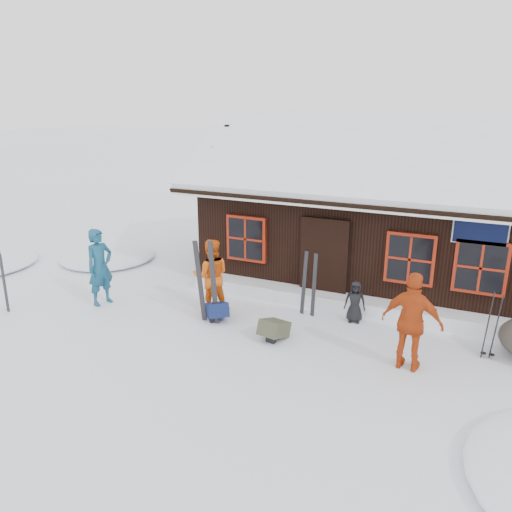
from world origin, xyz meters
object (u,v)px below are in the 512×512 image
object	(u,v)px
ski_poles	(492,327)
backpack_blue	(217,313)
skier_teal	(100,267)
ski_pair_left	(1,283)
skier_crouched	(355,302)
backpack_olive	(274,332)
skier_orange_right	(412,322)
skier_orange_left	(211,276)

from	to	relation	value
ski_poles	backpack_blue	bearing A→B (deg)	-173.71
skier_teal	ski_pair_left	xyz separation A→B (m)	(-1.67, -1.33, -0.19)
skier_teal	ski_poles	distance (m)	8.38
skier_crouched	ski_poles	xyz separation A→B (m)	(2.67, -0.55, 0.17)
ski_poles	backpack_olive	distance (m)	4.08
skier_crouched	ski_poles	size ratio (longest dim) A/B	0.69
backpack_olive	skier_crouched	bearing A→B (deg)	59.82
ski_pair_left	backpack_olive	xyz separation A→B (m)	(6.06, 1.29, -0.56)
skier_orange_right	skier_crouched	bearing A→B (deg)	-42.46
skier_teal	backpack_olive	xyz separation A→B (m)	(4.39, -0.04, -0.75)
ski_poles	skier_crouched	bearing A→B (deg)	168.41
skier_teal	ski_poles	xyz separation A→B (m)	(8.33, 0.91, -0.28)
ski_pair_left	skier_crouched	bearing A→B (deg)	29.19
skier_crouched	ski_pair_left	xyz separation A→B (m)	(-7.33, -2.79, 0.25)
skier_crouched	ski_pair_left	size ratio (longest dim) A/B	0.61
skier_orange_right	skier_crouched	distance (m)	2.11
skier_teal	backpack_olive	size ratio (longest dim) A/B	3.12
skier_crouched	backpack_blue	world-z (taller)	skier_crouched
ski_poles	backpack_blue	distance (m)	5.48
backpack_olive	backpack_blue	bearing A→B (deg)	177.12
skier_teal	skier_orange_left	bearing A→B (deg)	-61.14
skier_crouched	skier_orange_right	bearing A→B (deg)	-57.85
backpack_blue	backpack_olive	xyz separation A→B (m)	(1.49, -0.35, 0.01)
skier_orange_left	skier_teal	bearing A→B (deg)	-13.91
skier_orange_left	skier_orange_right	size ratio (longest dim) A/B	0.93
skier_crouched	ski_poles	bearing A→B (deg)	-20.56
skier_orange_right	ski_poles	xyz separation A→B (m)	(1.31, 1.01, -0.28)
skier_orange_right	ski_pair_left	size ratio (longest dim) A/B	1.19
ski_pair_left	backpack_blue	world-z (taller)	ski_pair_left
ski_poles	backpack_blue	xyz separation A→B (m)	(-5.43, -0.60, -0.48)
skier_orange_left	ski_pair_left	distance (m)	4.69
skier_orange_left	skier_orange_right	xyz separation A→B (m)	(4.46, -0.78, 0.06)
ski_poles	skier_orange_left	bearing A→B (deg)	-177.76
ski_pair_left	backpack_olive	distance (m)	6.22
skier_orange_left	backpack_blue	xyz separation A→B (m)	(0.34, -0.37, -0.70)
skier_orange_right	backpack_olive	world-z (taller)	skier_orange_right
ski_poles	backpack_olive	world-z (taller)	ski_poles
skier_orange_right	backpack_blue	xyz separation A→B (m)	(-4.12, 0.41, -0.76)
skier_crouched	backpack_blue	size ratio (longest dim) A/B	1.66
backpack_olive	skier_orange_left	bearing A→B (deg)	168.71
skier_orange_right	backpack_olive	xyz separation A→B (m)	(-2.63, 0.06, -0.75)
skier_teal	ski_poles	world-z (taller)	skier_teal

